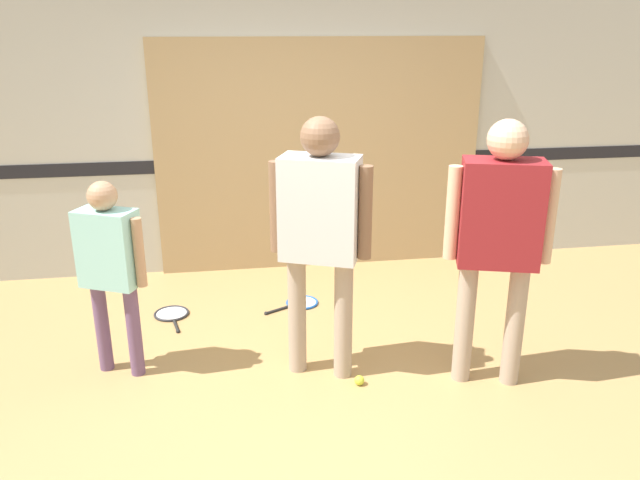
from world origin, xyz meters
name	(u,v)px	position (x,y,z in m)	size (l,w,h in m)	color
ground_plane	(323,387)	(0.00, 0.00, 0.00)	(16.00, 16.00, 0.00)	tan
wall_back	(283,100)	(0.00, 2.25, 1.60)	(16.00, 0.07, 3.20)	beige
wall_panel	(321,157)	(0.34, 2.19, 1.08)	(3.04, 0.05, 2.15)	tan
person_instructor	(320,222)	(0.01, 0.19, 1.08)	(0.62, 0.43, 1.74)	tan
person_student_left	(110,258)	(-1.33, 0.41, 0.83)	(0.47, 0.34, 1.34)	#6B4C70
person_student_right	(499,227)	(1.08, -0.08, 1.07)	(0.64, 0.40, 1.74)	tan
racket_spare_on_floor	(300,303)	(0.01, 1.29, 0.01)	(0.52, 0.37, 0.03)	blue
racket_second_spare	(172,314)	(-1.05, 1.24, 0.01)	(0.34, 0.52, 0.03)	#28282D
tennis_ball_near_instructor	(359,380)	(0.24, -0.01, 0.03)	(0.07, 0.07, 0.07)	#CCE038
tennis_ball_by_spare_racket	(301,301)	(0.02, 1.27, 0.03)	(0.07, 0.07, 0.07)	#CCE038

